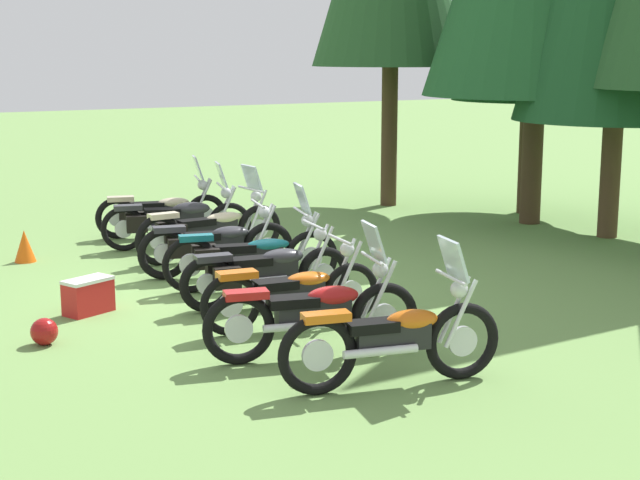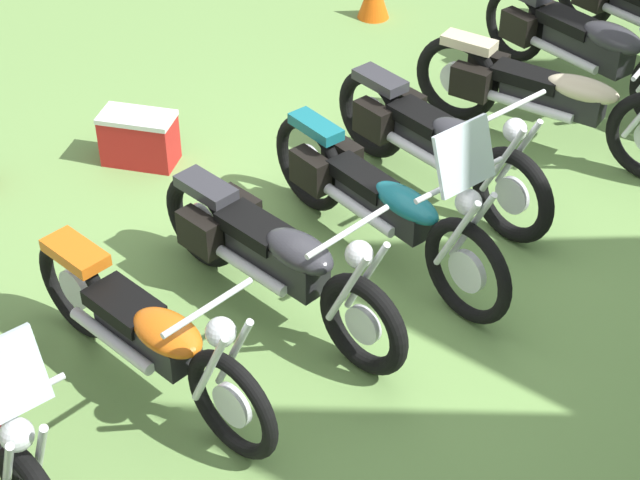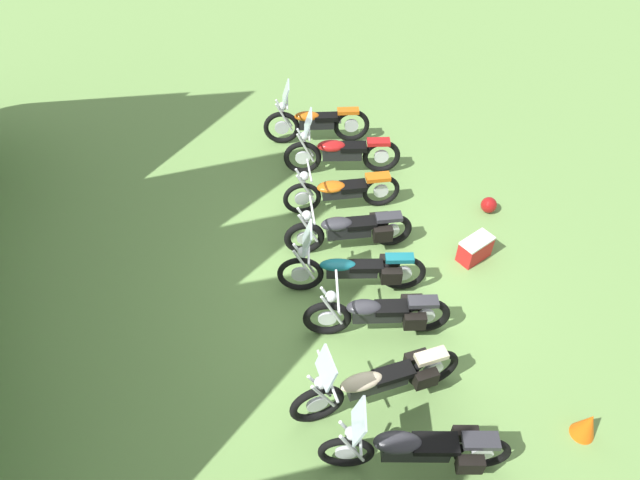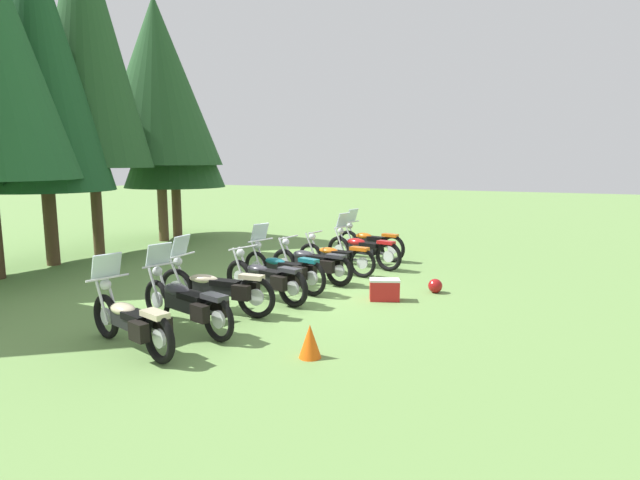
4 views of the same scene
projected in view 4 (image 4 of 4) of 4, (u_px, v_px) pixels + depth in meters
The scene contains 17 objects.
ground_plane at pixel (289, 290), 10.93m from camera, with size 80.00×80.00×0.00m, color #6B934C.
motorcycle_0 at pixel (132, 320), 7.39m from camera, with size 0.94×2.15×1.36m.
motorcycle_1 at pixel (186, 301), 8.27m from camera, with size 0.97×2.33×1.36m.
motorcycle_2 at pixel (216, 287), 9.22m from camera, with size 0.78×2.44×1.39m.
motorcycle_3 at pixel (266, 278), 10.03m from camera, with size 0.92×2.17×1.02m.
motorcycle_4 at pixel (284, 268), 10.89m from camera, with size 0.94×2.32×1.38m.
motorcycle_5 at pixel (312, 263), 11.60m from camera, with size 0.77×2.20×1.00m.
motorcycle_6 at pixel (335, 256), 12.45m from camera, with size 0.62×2.16×1.00m.
motorcycle_7 at pixel (362, 249), 13.25m from camera, with size 0.79×2.25×1.38m.
motorcycle_8 at pixel (369, 242), 14.35m from camera, with size 0.72×2.18×1.39m.
pine_tree_3 at pixel (37, 58), 12.79m from camera, with size 3.36×3.36×8.63m.
pine_tree_4 at pixel (85, 40), 14.18m from camera, with size 3.33×3.33×9.60m.
pine_tree_5 at pixel (157, 82), 16.91m from camera, with size 4.15×4.15×8.08m.
pine_tree_6 at pixel (173, 122), 17.86m from camera, with size 3.49×3.49×6.38m.
picnic_cooler at pixel (384, 290), 10.11m from camera, with size 0.51×0.66×0.43m.
traffic_cone at pixel (310, 341), 7.15m from camera, with size 0.32×0.32×0.48m, color #EA590F.
dropped_helmet at pixel (435, 286), 10.70m from camera, with size 0.30×0.30×0.30m, color maroon.
Camera 4 is at (-9.34, -5.13, 2.73)m, focal length 28.70 mm.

